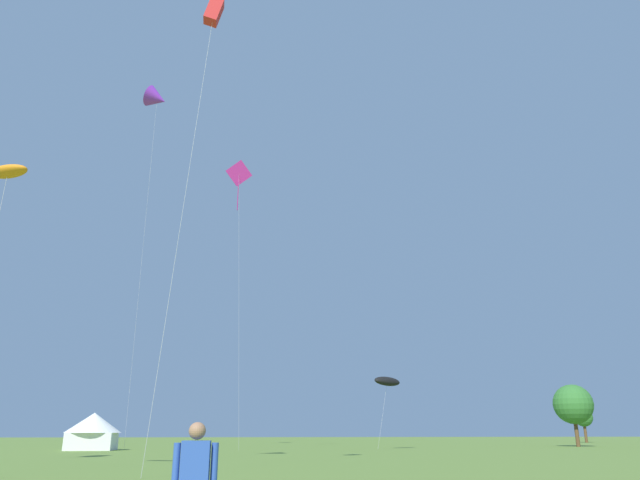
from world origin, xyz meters
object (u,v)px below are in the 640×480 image
at_px(kite_black_parafoil, 387,381).
at_px(tree_distant_right, 583,418).
at_px(kite_purple_delta, 157,99).
at_px(festival_tent_center, 93,429).
at_px(kite_orange_parafoil, 8,172).
at_px(kite_magenta_diamond, 239,177).
at_px(tree_distant_left, 573,404).
at_px(kite_red_box, 214,14).

bearing_deg(kite_black_parafoil, tree_distant_right, 38.45).
distance_m(kite_purple_delta, festival_tent_center, 36.26).
distance_m(festival_tent_center, tree_distant_right, 75.47).
bearing_deg(tree_distant_right, kite_orange_parafoil, -135.59).
height_order(kite_magenta_diamond, kite_orange_parafoil, kite_magenta_diamond).
height_order(kite_purple_delta, tree_distant_left, kite_purple_delta).
distance_m(kite_red_box, tree_distant_right, 90.01).
height_order(kite_orange_parafoil, festival_tent_center, kite_orange_parafoil).
relative_size(kite_magenta_diamond, kite_purple_delta, 0.75).
bearing_deg(tree_distant_left, tree_distant_right, 56.39).
bearing_deg(kite_black_parafoil, kite_magenta_diamond, 176.34).
bearing_deg(kite_orange_parafoil, kite_purple_delta, 89.04).
height_order(kite_orange_parafoil, kite_purple_delta, kite_purple_delta).
relative_size(kite_orange_parafoil, kite_purple_delta, 0.33).
xyz_separation_m(kite_red_box, tree_distant_left, (41.37, 41.00, -16.60)).
distance_m(kite_orange_parafoil, tree_distant_left, 64.44).
bearing_deg(kite_magenta_diamond, festival_tent_center, 177.80).
relative_size(tree_distant_left, tree_distant_right, 1.32).
bearing_deg(tree_distant_left, kite_red_box, -135.25).
height_order(kite_black_parafoil, kite_red_box, kite_red_box).
bearing_deg(tree_distant_right, kite_black_parafoil, -141.55).
bearing_deg(tree_distant_left, kite_orange_parafoil, -141.26).
relative_size(kite_black_parafoil, tree_distant_left, 1.02).
xyz_separation_m(kite_black_parafoil, festival_tent_center, (-27.89, 1.47, -4.57)).
bearing_deg(tree_distant_right, kite_red_box, -131.26).
height_order(kite_orange_parafoil, kite_red_box, kite_red_box).
distance_m(kite_red_box, kite_purple_delta, 41.24).
bearing_deg(festival_tent_center, kite_orange_parafoil, -86.62).
bearing_deg(kite_purple_delta, kite_black_parafoil, -6.68).
height_order(kite_red_box, tree_distant_left, kite_red_box).
bearing_deg(kite_magenta_diamond, tree_distant_left, 8.78).
bearing_deg(kite_magenta_diamond, tree_distant_right, 29.14).
bearing_deg(kite_black_parafoil, kite_purple_delta, 173.32).
bearing_deg(kite_magenta_diamond, kite_red_box, -92.89).
xyz_separation_m(kite_red_box, tree_distant_right, (58.23, 66.37, -17.49)).
bearing_deg(kite_magenta_diamond, kite_purple_delta, 168.54).
xyz_separation_m(kite_orange_parafoil, festival_tent_center, (-2.03, 34.38, -10.71)).
bearing_deg(kite_black_parafoil, tree_distant_left, 16.48).
bearing_deg(kite_purple_delta, tree_distant_left, 4.82).
distance_m(kite_black_parafoil, kite_orange_parafoil, 42.30).
xyz_separation_m(kite_magenta_diamond, kite_purple_delta, (-9.69, 1.96, 9.94)).
distance_m(kite_magenta_diamond, tree_distant_left, 46.39).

